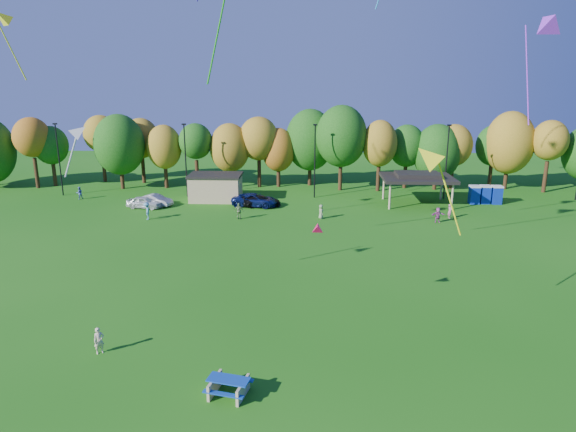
{
  "coord_description": "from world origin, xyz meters",
  "views": [
    {
      "loc": [
        1.24,
        -22.56,
        14.62
      ],
      "look_at": [
        0.08,
        6.0,
        6.83
      ],
      "focal_mm": 32.0,
      "sensor_mm": 36.0,
      "label": 1
    }
  ],
  "objects_px": {
    "porta_potties": "(485,195)",
    "car_c": "(255,200)",
    "picnic_table": "(229,386)",
    "car_d": "(261,201)",
    "car_b": "(156,200)",
    "car_a": "(144,202)",
    "kite_flyer": "(99,341)"
  },
  "relations": [
    {
      "from": "car_c",
      "to": "car_d",
      "type": "height_order",
      "value": "car_c"
    },
    {
      "from": "porta_potties",
      "to": "car_c",
      "type": "relative_size",
      "value": 0.7
    },
    {
      "from": "kite_flyer",
      "to": "car_b",
      "type": "xyz_separation_m",
      "value": [
        -6.5,
        32.97,
        -0.1
      ]
    },
    {
      "from": "car_a",
      "to": "car_b",
      "type": "relative_size",
      "value": 1.01
    },
    {
      "from": "picnic_table",
      "to": "car_c",
      "type": "relative_size",
      "value": 0.43
    },
    {
      "from": "porta_potties",
      "to": "kite_flyer",
      "type": "bearing_deg",
      "value": -132.26
    },
    {
      "from": "kite_flyer",
      "to": "car_a",
      "type": "bearing_deg",
      "value": 66.3
    },
    {
      "from": "porta_potties",
      "to": "kite_flyer",
      "type": "xyz_separation_m",
      "value": [
        -32.28,
        -35.52,
        -0.35
      ]
    },
    {
      "from": "porta_potties",
      "to": "picnic_table",
      "type": "relative_size",
      "value": 1.62
    },
    {
      "from": "porta_potties",
      "to": "car_b",
      "type": "height_order",
      "value": "porta_potties"
    },
    {
      "from": "porta_potties",
      "to": "car_b",
      "type": "distance_m",
      "value": 38.86
    },
    {
      "from": "picnic_table",
      "to": "car_b",
      "type": "relative_size",
      "value": 0.58
    },
    {
      "from": "car_b",
      "to": "car_a",
      "type": "bearing_deg",
      "value": 160.77
    },
    {
      "from": "picnic_table",
      "to": "kite_flyer",
      "type": "xyz_separation_m",
      "value": [
        -7.62,
        3.51,
        0.25
      ]
    },
    {
      "from": "car_a",
      "to": "car_d",
      "type": "xyz_separation_m",
      "value": [
        13.38,
        1.34,
        -0.03
      ]
    },
    {
      "from": "porta_potties",
      "to": "car_a",
      "type": "distance_m",
      "value": 39.97
    },
    {
      "from": "porta_potties",
      "to": "kite_flyer",
      "type": "distance_m",
      "value": 47.99
    },
    {
      "from": "car_a",
      "to": "porta_potties",
      "type": "bearing_deg",
      "value": -76.07
    },
    {
      "from": "car_a",
      "to": "car_c",
      "type": "xyz_separation_m",
      "value": [
        12.61,
        1.37,
        0.06
      ]
    },
    {
      "from": "car_c",
      "to": "picnic_table",
      "type": "bearing_deg",
      "value": -166.91
    },
    {
      "from": "picnic_table",
      "to": "car_c",
      "type": "bearing_deg",
      "value": 107.19
    },
    {
      "from": "car_a",
      "to": "car_d",
      "type": "bearing_deg",
      "value": -75.81
    },
    {
      "from": "picnic_table",
      "to": "car_d",
      "type": "relative_size",
      "value": 0.52
    },
    {
      "from": "kite_flyer",
      "to": "car_c",
      "type": "relative_size",
      "value": 0.28
    },
    {
      "from": "porta_potties",
      "to": "picnic_table",
      "type": "bearing_deg",
      "value": -122.27
    },
    {
      "from": "picnic_table",
      "to": "car_a",
      "type": "bearing_deg",
      "value": 126.49
    },
    {
      "from": "car_a",
      "to": "car_b",
      "type": "height_order",
      "value": "car_a"
    },
    {
      "from": "picnic_table",
      "to": "kite_flyer",
      "type": "distance_m",
      "value": 8.4
    },
    {
      "from": "porta_potties",
      "to": "car_d",
      "type": "xyz_separation_m",
      "value": [
        -26.41,
        -2.46,
        -0.45
      ]
    },
    {
      "from": "porta_potties",
      "to": "car_a",
      "type": "bearing_deg",
      "value": -174.54
    },
    {
      "from": "picnic_table",
      "to": "car_a",
      "type": "xyz_separation_m",
      "value": [
        -15.13,
        35.23,
        0.18
      ]
    },
    {
      "from": "picnic_table",
      "to": "kite_flyer",
      "type": "bearing_deg",
      "value": 168.5
    }
  ]
}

